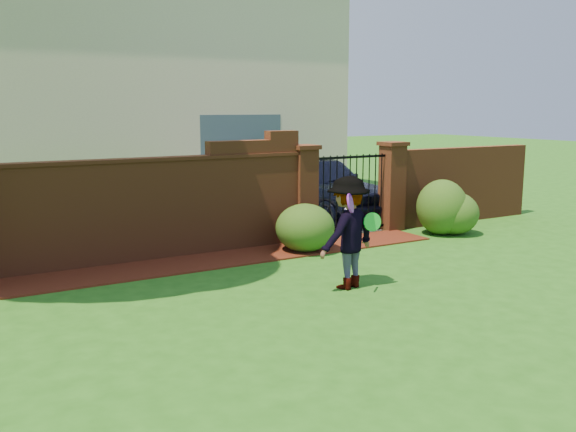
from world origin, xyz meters
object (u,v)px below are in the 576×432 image
car (323,186)px  frisbee_green (372,222)px  man (349,233)px  frisbee_purple (350,203)px

car → frisbee_green: car is taller
man → frisbee_green: 0.36m
man → car: bearing=-135.0°
car → frisbee_green: 5.84m
frisbee_green → frisbee_purple: bearing=-157.9°
frisbee_green → man: bearing=149.1°
car → frisbee_purple: (-3.16, -5.44, 0.57)m
man → frisbee_purple: bearing=39.5°
frisbee_purple → frisbee_green: size_ratio=0.99×
man → frisbee_purple: 0.69m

